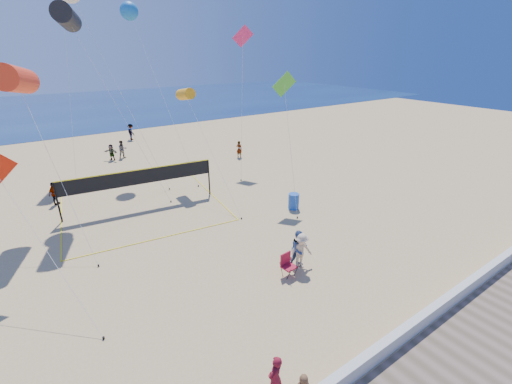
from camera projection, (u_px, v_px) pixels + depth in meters
ground at (302, 313)px, 13.18m from camera, size 120.00×120.00×0.00m
ocean at (65, 108)px, 60.20m from camera, size 140.00×50.00×0.03m
seawall at (366, 361)px, 10.79m from camera, size 32.00×0.30×0.60m
woman at (275, 378)px, 9.70m from camera, size 0.65×0.53×1.55m
bystander_a at (299, 249)px, 15.75m from camera, size 0.91×0.72×1.83m
bystander_b at (301, 251)px, 15.62m from camera, size 1.24×0.84×1.79m
far_person_0 at (54, 193)px, 22.22m from camera, size 0.89×0.92×1.54m
far_person_1 at (111, 152)px, 31.25m from camera, size 1.22×1.34×1.49m
far_person_2 at (239, 149)px, 32.08m from camera, size 0.61×0.69×1.58m
far_person_3 at (122, 149)px, 31.87m from camera, size 0.83×0.66×1.65m
far_person_4 at (131, 132)px, 38.39m from camera, size 0.88×1.26×1.78m
camp_chair at (287, 263)px, 15.20m from camera, size 0.64×0.77×1.21m
trash_barrel at (294, 201)px, 21.72m from camera, size 0.79×0.79×1.01m
volleyball_net at (139, 181)px, 21.53m from camera, size 10.53×10.40×2.53m
kite_0 at (16, 79)px, 17.07m from camera, size 2.41×8.03×8.88m
kite_1 at (66, 17)px, 18.59m from camera, size 4.78×4.11×11.76m
kite_2 at (186, 94)px, 23.80m from camera, size 0.78×8.42×7.05m
kite_4 at (285, 91)px, 21.17m from camera, size 2.32×3.73×8.23m
kite_5 at (243, 44)px, 27.44m from camera, size 3.92×4.81×11.28m
kite_7 at (129, 11)px, 25.34m from camera, size 2.30×7.84×12.72m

